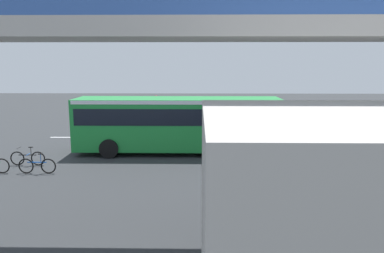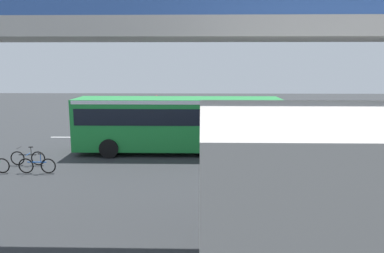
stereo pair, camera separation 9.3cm
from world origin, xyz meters
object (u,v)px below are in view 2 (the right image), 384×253
Objects in this scene: city_bus at (178,120)px; pedestrian at (228,127)px; bicycle_black at (28,158)px; bicycle_blue at (37,166)px; parked_van at (359,163)px; traffic_sign at (157,108)px.

pedestrian is at bearing -130.06° from city_bus.
bicycle_black is (7.42, 2.80, -1.51)m from city_bus.
city_bus is at bearing -146.71° from bicycle_blue.
city_bus is 9.91m from parked_van.
parked_van is at bearing 166.90° from bicycle_black.
city_bus reaches higher than pedestrian.
city_bus reaches higher than parked_van.
bicycle_black is 10.11m from traffic_sign.
bicycle_blue is (-1.07, 1.36, 0.00)m from bicycle_black.
city_bus is 6.52× the size of bicycle_blue.
parked_van is at bearing 171.31° from bicycle_blue.
city_bus is 8.08m from bicycle_black.
pedestrian is at bearing -148.26° from bicycle_black.
pedestrian is at bearing -140.22° from bicycle_blue.
traffic_sign is (9.46, -11.80, 0.71)m from parked_van.
bicycle_black is at bearing 20.70° from city_bus.
parked_van is 15.46m from bicycle_black.
pedestrian is 5.38m from traffic_sign.
parked_van reaches higher than bicycle_blue.
bicycle_blue is at bearing 128.22° from bicycle_black.
city_bus is 4.97m from pedestrian.
city_bus is 4.12× the size of traffic_sign.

